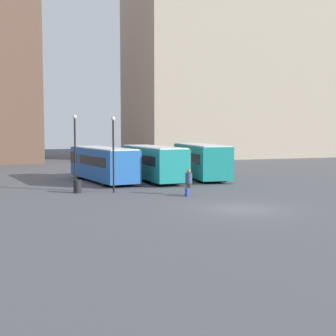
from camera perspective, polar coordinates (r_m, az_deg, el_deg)
ground_plane at (r=25.16m, az=9.02°, el=-4.96°), size 160.00×160.00×0.00m
building_block_right at (r=74.60m, az=7.05°, el=11.25°), size 29.20×17.62×25.41m
bus_0 at (r=37.90m, az=-7.99°, el=0.59°), size 3.85×9.67×2.76m
bus_1 at (r=38.18m, az=-1.87°, el=0.72°), size 2.88×9.33×2.83m
bus_2 at (r=40.25m, az=4.00°, el=0.99°), size 3.60×9.53×2.93m
traveler at (r=29.91m, az=2.54°, el=-1.44°), size 0.44×0.44×1.68m
suitcase at (r=29.49m, az=2.40°, el=-2.94°), size 0.22×0.40×0.78m
lamp_post_0 at (r=32.34m, az=-11.26°, el=2.66°), size 0.28×0.28×5.20m
lamp_post_1 at (r=31.20m, az=-6.68°, el=2.51°), size 0.28×0.28×5.06m
trash_bin at (r=31.60m, az=-10.98°, el=-2.23°), size 0.52×0.52×0.85m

